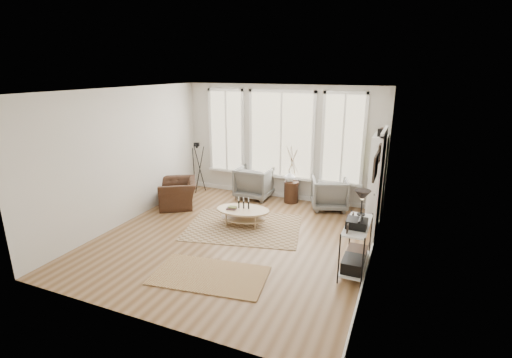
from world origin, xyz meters
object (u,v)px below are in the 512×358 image
at_px(armchair_right, 329,193).
at_px(side_table, 292,174).
at_px(low_shelf, 356,242).
at_px(bookcase, 377,177).
at_px(armchair_left, 255,182).
at_px(coffee_table, 243,213).
at_px(accent_chair, 178,193).

xyz_separation_m(armchair_right, side_table, (-0.97, 0.06, 0.35)).
bearing_deg(low_shelf, side_table, 125.91).
height_order(bookcase, low_shelf, bookcase).
bearing_deg(bookcase, armchair_right, 171.37).
distance_m(armchair_left, side_table, 1.05).
bearing_deg(armchair_right, armchair_left, -20.74).
height_order(coffee_table, armchair_right, armchair_right).
xyz_separation_m(bookcase, side_table, (-2.04, 0.22, -0.22)).
bearing_deg(armchair_right, coffee_table, 29.88).
height_order(low_shelf, armchair_left, low_shelf).
bearing_deg(accent_chair, side_table, 84.33).
height_order(bookcase, armchair_left, bookcase).
height_order(side_table, accent_chair, side_table).
bearing_deg(low_shelf, coffee_table, 159.15).
distance_m(low_shelf, armchair_left, 4.06).
bearing_deg(side_table, coffee_table, -106.65).
relative_size(bookcase, low_shelf, 1.58).
distance_m(low_shelf, armchair_right, 2.87).
bearing_deg(accent_chair, armchair_left, 97.91).
relative_size(bookcase, accent_chair, 2.04).
distance_m(armchair_right, side_table, 1.04).
relative_size(low_shelf, accent_chair, 1.29).
bearing_deg(bookcase, armchair_left, 175.77).
relative_size(low_shelf, coffee_table, 1.05).
relative_size(coffee_table, armchair_left, 1.37).
distance_m(low_shelf, accent_chair, 4.70).
distance_m(coffee_table, accent_chair, 2.01).
xyz_separation_m(coffee_table, armchair_left, (-0.46, 1.78, 0.13)).
xyz_separation_m(low_shelf, side_table, (-1.99, 2.75, 0.22)).
xyz_separation_m(coffee_table, accent_chair, (-1.96, 0.45, 0.04)).
bearing_deg(coffee_table, armchair_right, 48.81).
bearing_deg(accent_chair, bookcase, 69.93).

